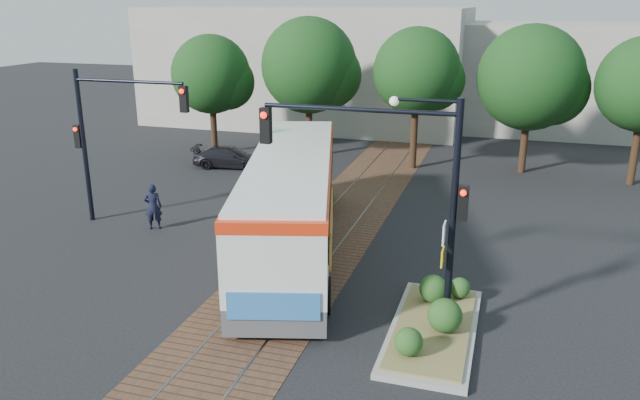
% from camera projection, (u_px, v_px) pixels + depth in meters
% --- Properties ---
extents(ground, '(120.00, 120.00, 0.00)m').
position_uv_depth(ground, '(277.00, 293.00, 18.80)').
color(ground, black).
rests_on(ground, ground).
extents(trackbed, '(3.60, 40.00, 0.02)m').
position_uv_depth(trackbed, '(317.00, 245.00, 22.44)').
color(trackbed, brown).
rests_on(trackbed, ground).
extents(tree_row, '(26.40, 5.60, 7.67)m').
position_uv_depth(tree_row, '(412.00, 74.00, 31.92)').
color(tree_row, '#382314').
rests_on(tree_row, ground).
extents(warehouses, '(40.00, 13.00, 8.00)m').
position_uv_depth(warehouses, '(415.00, 69.00, 43.94)').
color(warehouses, '#ADA899').
rests_on(warehouses, ground).
extents(city_bus, '(6.10, 13.11, 3.45)m').
position_uv_depth(city_bus, '(292.00, 198.00, 21.51)').
color(city_bus, '#4C4C4F').
rests_on(city_bus, ground).
extents(traffic_island, '(2.20, 5.20, 1.13)m').
position_uv_depth(traffic_island, '(435.00, 320.00, 16.52)').
color(traffic_island, gray).
rests_on(traffic_island, ground).
extents(signal_pole_main, '(5.49, 0.46, 6.00)m').
position_uv_depth(signal_pole_main, '(406.00, 177.00, 15.71)').
color(signal_pole_main, black).
rests_on(signal_pole_main, ground).
extents(signal_pole_left, '(4.99, 0.34, 6.00)m').
position_uv_depth(signal_pole_left, '(107.00, 127.00, 23.63)').
color(signal_pole_left, black).
rests_on(signal_pole_left, ground).
extents(officer, '(0.78, 0.68, 1.80)m').
position_uv_depth(officer, '(153.00, 207.00, 23.85)').
color(officer, black).
rests_on(officer, ground).
extents(parked_car, '(4.07, 2.25, 1.12)m').
position_uv_depth(parked_car, '(230.00, 157.00, 32.91)').
color(parked_car, black).
rests_on(parked_car, ground).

